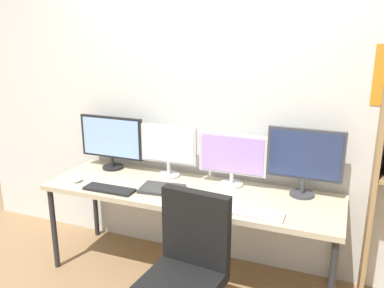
{
  "coord_description": "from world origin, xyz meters",
  "views": [
    {
      "loc": [
        1.07,
        -2.07,
        1.95
      ],
      "look_at": [
        0.0,
        0.65,
        1.09
      ],
      "focal_mm": 38.38,
      "sensor_mm": 36.0,
      "label": 1
    }
  ],
  "objects_px": {
    "monitor_far_left": "(112,140)",
    "monitor_center_right": "(232,157)",
    "mouse_left_side": "(78,180)",
    "monitor_far_right": "(305,158)",
    "office_chair": "(186,288)",
    "mouse_right_side": "(181,198)",
    "monitor_center_left": "(169,148)",
    "keyboard_right": "(255,213)",
    "desk": "(190,196)",
    "laptop_closed": "(162,189)",
    "keyboard_left": "(109,189)"
  },
  "relations": [
    {
      "from": "monitor_far_left",
      "to": "monitor_center_right",
      "type": "height_order",
      "value": "monitor_far_left"
    },
    {
      "from": "monitor_far_left",
      "to": "mouse_left_side",
      "type": "distance_m",
      "value": 0.46
    },
    {
      "from": "monitor_far_right",
      "to": "mouse_left_side",
      "type": "distance_m",
      "value": 1.75
    },
    {
      "from": "office_chair",
      "to": "mouse_right_side",
      "type": "relative_size",
      "value": 10.31
    },
    {
      "from": "office_chair",
      "to": "monitor_far_left",
      "type": "bearing_deg",
      "value": 139.53
    },
    {
      "from": "mouse_right_side",
      "to": "monitor_center_left",
      "type": "bearing_deg",
      "value": 124.19
    },
    {
      "from": "mouse_left_side",
      "to": "mouse_right_side",
      "type": "distance_m",
      "value": 0.9
    },
    {
      "from": "monitor_far_left",
      "to": "keyboard_right",
      "type": "bearing_deg",
      "value": -17.97
    },
    {
      "from": "mouse_right_side",
      "to": "monitor_far_right",
      "type": "bearing_deg",
      "value": 27.52
    },
    {
      "from": "desk",
      "to": "keyboard_right",
      "type": "relative_size",
      "value": 5.98
    },
    {
      "from": "desk",
      "to": "monitor_center_right",
      "type": "bearing_deg",
      "value": 38.39
    },
    {
      "from": "monitor_far_right",
      "to": "mouse_right_side",
      "type": "relative_size",
      "value": 5.63
    },
    {
      "from": "desk",
      "to": "laptop_closed",
      "type": "xyz_separation_m",
      "value": [
        -0.19,
        -0.08,
        0.06
      ]
    },
    {
      "from": "monitor_far_left",
      "to": "monitor_center_right",
      "type": "bearing_deg",
      "value": -0.0
    },
    {
      "from": "desk",
      "to": "keyboard_right",
      "type": "distance_m",
      "value": 0.61
    },
    {
      "from": "monitor_center_left",
      "to": "mouse_right_side",
      "type": "relative_size",
      "value": 5.01
    },
    {
      "from": "monitor_center_right",
      "to": "keyboard_left",
      "type": "distance_m",
      "value": 0.96
    },
    {
      "from": "desk",
      "to": "monitor_center_left",
      "type": "distance_m",
      "value": 0.45
    },
    {
      "from": "keyboard_right",
      "to": "mouse_right_side",
      "type": "distance_m",
      "value": 0.55
    },
    {
      "from": "monitor_center_right",
      "to": "keyboard_right",
      "type": "height_order",
      "value": "monitor_center_right"
    },
    {
      "from": "keyboard_left",
      "to": "monitor_center_left",
      "type": "bearing_deg",
      "value": 56.56
    },
    {
      "from": "mouse_left_side",
      "to": "mouse_right_side",
      "type": "xyz_separation_m",
      "value": [
        0.9,
        -0.03,
        0.0
      ]
    },
    {
      "from": "monitor_far_left",
      "to": "monitor_far_right",
      "type": "height_order",
      "value": "monitor_far_right"
    },
    {
      "from": "desk",
      "to": "mouse_left_side",
      "type": "height_order",
      "value": "mouse_left_side"
    },
    {
      "from": "desk",
      "to": "laptop_closed",
      "type": "bearing_deg",
      "value": -157.27
    },
    {
      "from": "monitor_center_left",
      "to": "mouse_right_side",
      "type": "bearing_deg",
      "value": -55.81
    },
    {
      "from": "monitor_center_right",
      "to": "mouse_left_side",
      "type": "relative_size",
      "value": 5.52
    },
    {
      "from": "monitor_center_right",
      "to": "desk",
      "type": "bearing_deg",
      "value": -141.61
    },
    {
      "from": "keyboard_right",
      "to": "mouse_left_side",
      "type": "bearing_deg",
      "value": 177.57
    },
    {
      "from": "monitor_far_left",
      "to": "monitor_center_left",
      "type": "relative_size",
      "value": 1.21
    },
    {
      "from": "keyboard_left",
      "to": "monitor_center_right",
      "type": "bearing_deg",
      "value": 28.11
    },
    {
      "from": "monitor_center_left",
      "to": "keyboard_left",
      "type": "xyz_separation_m",
      "value": [
        -0.29,
        -0.44,
        -0.23
      ]
    },
    {
      "from": "office_chair",
      "to": "monitor_center_right",
      "type": "relative_size",
      "value": 1.87
    },
    {
      "from": "monitor_center_right",
      "to": "keyboard_left",
      "type": "height_order",
      "value": "monitor_center_right"
    },
    {
      "from": "monitor_center_left",
      "to": "laptop_closed",
      "type": "bearing_deg",
      "value": -75.7
    },
    {
      "from": "office_chair",
      "to": "monitor_center_left",
      "type": "bearing_deg",
      "value": 119.99
    },
    {
      "from": "keyboard_left",
      "to": "office_chair",
      "type": "bearing_deg",
      "value": -29.44
    },
    {
      "from": "desk",
      "to": "monitor_far_right",
      "type": "bearing_deg",
      "value": 14.8
    },
    {
      "from": "monitor_center_left",
      "to": "keyboard_left",
      "type": "bearing_deg",
      "value": -123.44
    },
    {
      "from": "office_chair",
      "to": "monitor_far_right",
      "type": "distance_m",
      "value": 1.23
    },
    {
      "from": "monitor_far_left",
      "to": "laptop_closed",
      "type": "distance_m",
      "value": 0.72
    },
    {
      "from": "monitor_center_right",
      "to": "keyboard_left",
      "type": "relative_size",
      "value": 1.34
    },
    {
      "from": "monitor_center_right",
      "to": "mouse_left_side",
      "type": "xyz_separation_m",
      "value": [
        -1.16,
        -0.38,
        -0.21
      ]
    },
    {
      "from": "monitor_far_left",
      "to": "laptop_closed",
      "type": "relative_size",
      "value": 1.82
    },
    {
      "from": "desk",
      "to": "mouse_right_side",
      "type": "height_order",
      "value": "mouse_right_side"
    },
    {
      "from": "monitor_far_right",
      "to": "monitor_center_right",
      "type": "bearing_deg",
      "value": -180.0
    },
    {
      "from": "keyboard_left",
      "to": "mouse_right_side",
      "type": "height_order",
      "value": "mouse_right_side"
    },
    {
      "from": "mouse_right_side",
      "to": "desk",
      "type": "bearing_deg",
      "value": 93.5
    },
    {
      "from": "monitor_far_right",
      "to": "mouse_left_side",
      "type": "height_order",
      "value": "monitor_far_right"
    },
    {
      "from": "monitor_far_right",
      "to": "mouse_left_side",
      "type": "xyz_separation_m",
      "value": [
        -1.69,
        -0.38,
        -0.27
      ]
    }
  ]
}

